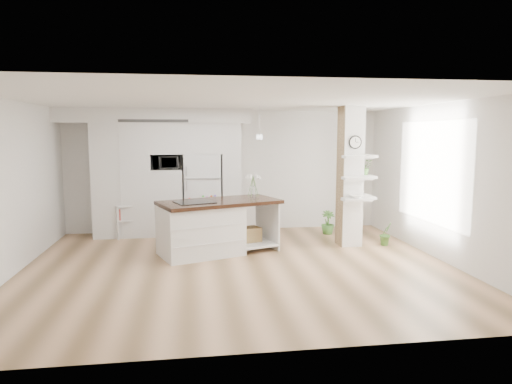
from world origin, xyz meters
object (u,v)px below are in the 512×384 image
floor_plant_a (386,234)px  bookshelf (131,223)px  refrigerator (202,194)px  kitchen_island (207,227)px

floor_plant_a → bookshelf: bearing=163.9°
refrigerator → kitchen_island: refrigerator is taller
bookshelf → refrigerator: bearing=-12.5°
bookshelf → floor_plant_a: bookshelf is taller
refrigerator → bookshelf: refrigerator is taller
kitchen_island → refrigerator: bearing=71.0°
refrigerator → kitchen_island: bearing=-89.0°
refrigerator → floor_plant_a: 3.94m
refrigerator → floor_plant_a: size_ratio=3.76×
floor_plant_a → refrigerator: bearing=155.2°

